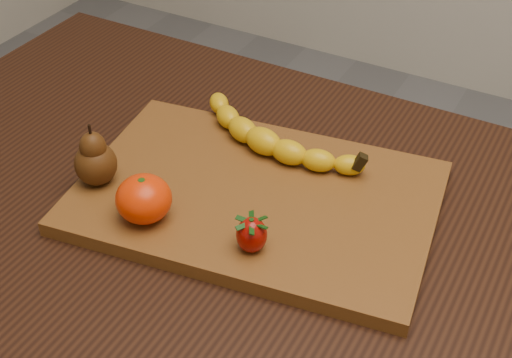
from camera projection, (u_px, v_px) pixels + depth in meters
The scene contains 6 objects.
table at pixel (205, 247), 0.99m from camera, with size 1.00×0.70×0.76m.
cutting_board at pixel (256, 197), 0.91m from camera, with size 0.45×0.30×0.02m, color brown.
banana at pixel (263, 141), 0.96m from camera, with size 0.23×0.06×0.04m, color yellow, non-canonical shape.
pear at pixel (94, 154), 0.90m from camera, with size 0.05×0.05×0.09m, color #4C280C, non-canonical shape.
mandarin at pixel (144, 199), 0.85m from camera, with size 0.07×0.07×0.06m, color #F33102.
strawberry at pixel (252, 234), 0.81m from camera, with size 0.04×0.04×0.05m, color #9B0A04, non-canonical shape.
Camera 1 is at (0.41, -0.60, 1.35)m, focal length 50.00 mm.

